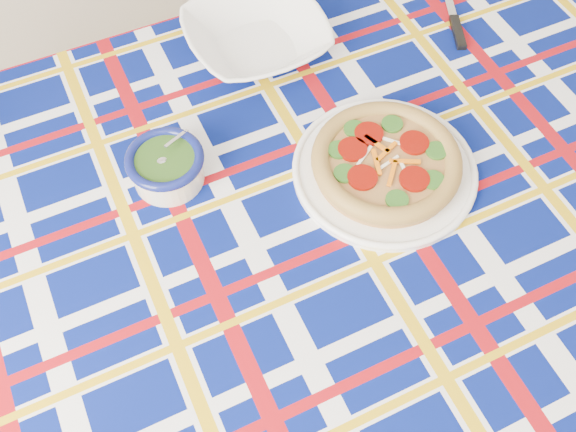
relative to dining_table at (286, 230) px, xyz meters
name	(u,v)px	position (x,y,z in m)	size (l,w,h in m)	color
dining_table	(286,230)	(0.00, 0.00, 0.00)	(1.83, 1.18, 0.84)	brown
tablecloth	(286,222)	(0.00, 0.00, 0.03)	(1.83, 1.16, 0.12)	#05115E
main_focaccia_plate	(386,162)	(0.20, -0.01, 0.12)	(0.36, 0.36, 0.07)	#A5713A
pesto_bowl	(166,165)	(-0.18, 0.14, 0.13)	(0.15, 0.15, 0.09)	#1B380F
serving_bowl	(256,37)	(0.10, 0.40, 0.12)	(0.30, 0.30, 0.07)	white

